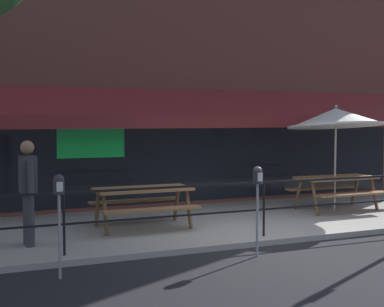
% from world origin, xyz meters
% --- Properties ---
extents(ground_plane, '(120.00, 120.00, 0.00)m').
position_xyz_m(ground_plane, '(0.00, 0.00, 0.00)').
color(ground_plane, black).
extents(patio_deck, '(15.00, 4.00, 0.10)m').
position_xyz_m(patio_deck, '(0.00, 2.00, 0.05)').
color(patio_deck, '#9E998E').
rests_on(patio_deck, ground).
extents(restaurant_building, '(15.00, 1.60, 8.69)m').
position_xyz_m(restaurant_building, '(-0.00, 4.23, 4.31)').
color(restaurant_building, brown).
rests_on(restaurant_building, ground).
extents(patio_railing, '(13.84, 0.04, 0.97)m').
position_xyz_m(patio_railing, '(0.00, 0.30, 0.80)').
color(patio_railing, black).
rests_on(patio_railing, patio_deck).
extents(picnic_table_left, '(1.80, 1.42, 0.76)m').
position_xyz_m(picnic_table_left, '(-1.74, 1.80, 0.71)').
color(picnic_table_left, brown).
rests_on(picnic_table_left, patio_deck).
extents(picnic_table_centre, '(1.80, 1.42, 0.76)m').
position_xyz_m(picnic_table_centre, '(2.87, 2.01, 0.71)').
color(picnic_table_centre, brown).
rests_on(picnic_table_centre, patio_deck).
extents(patio_umbrella_centre, '(2.14, 2.14, 2.39)m').
position_xyz_m(patio_umbrella_centre, '(2.87, 2.06, 2.18)').
color(patio_umbrella_centre, '#B7B2A8').
rests_on(patio_umbrella_centre, patio_deck).
extents(pedestrian_walking, '(0.26, 0.62, 1.71)m').
position_xyz_m(pedestrian_walking, '(-3.88, 1.17, 1.06)').
color(pedestrian_walking, '#333338').
rests_on(pedestrian_walking, patio_deck).
extents(parking_meter_near, '(0.15, 0.16, 1.42)m').
position_xyz_m(parking_meter_near, '(-3.65, -0.55, 1.15)').
color(parking_meter_near, gray).
rests_on(parking_meter_near, ground).
extents(parking_meter_far, '(0.15, 0.16, 1.42)m').
position_xyz_m(parking_meter_far, '(-0.61, -0.54, 1.15)').
color(parking_meter_far, gray).
rests_on(parking_meter_far, ground).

